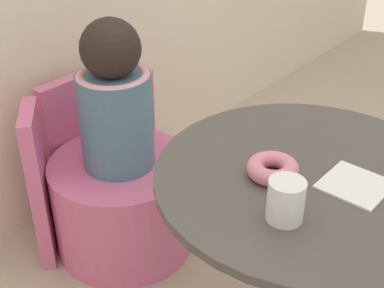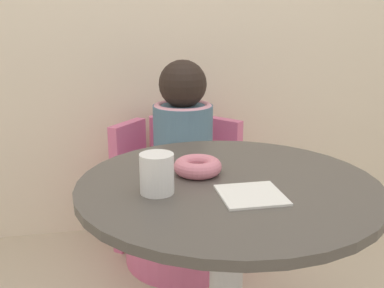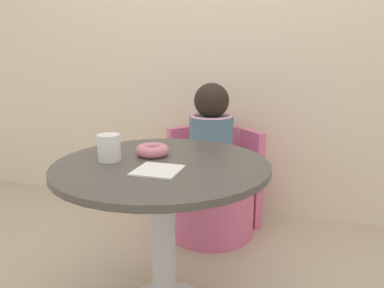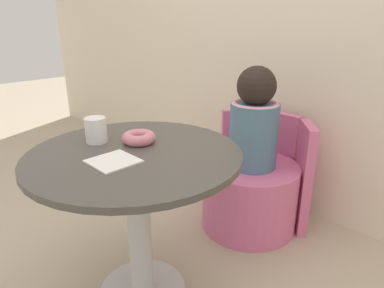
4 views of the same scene
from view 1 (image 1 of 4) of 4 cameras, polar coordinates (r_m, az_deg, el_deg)
name	(u,v)px [view 1 (image 1 of 4)]	position (r m, az deg, el deg)	size (l,w,h in m)	color
round_table	(304,221)	(1.51, 11.87, -8.01)	(0.82, 0.82, 0.67)	silver
tub_chair	(122,204)	(2.09, -7.43, -6.37)	(0.54, 0.54, 0.38)	#DB6693
booth_backrest	(81,158)	(2.17, -11.71, -1.44)	(0.63, 0.23, 0.62)	#DB6693
child_figure	(114,101)	(1.86, -8.35, 4.53)	(0.26, 0.26, 0.54)	slate
donut	(273,168)	(1.39, 8.60, -2.60)	(0.14, 0.14, 0.04)	pink
cup	(286,200)	(1.23, 9.98, -5.95)	(0.09, 0.09, 0.10)	white
paper_napkin	(355,185)	(1.41, 17.00, -4.18)	(0.16, 0.16, 0.01)	white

